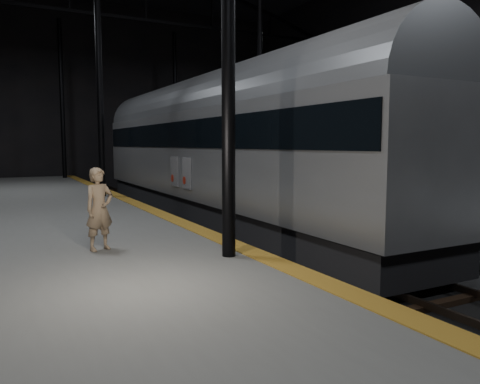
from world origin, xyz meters
TOP-DOWN VIEW (x-y plane):
  - ground at (0.00, 0.00)m, footprint 44.00×44.00m
  - platform_left at (-7.50, 0.00)m, footprint 9.00×43.80m
  - platform_right at (7.50, 0.00)m, footprint 9.00×43.80m
  - tactile_strip at (-3.25, 0.00)m, footprint 0.50×43.80m
  - track at (0.00, 0.00)m, footprint 2.40×43.00m
  - train at (-0.00, 4.98)m, footprint 3.25×21.72m
  - woman at (-5.92, -2.30)m, footprint 0.72×0.60m

SIDE VIEW (x-z plane):
  - ground at x=0.00m, z-range 0.00..0.00m
  - track at x=0.00m, z-range -0.05..0.19m
  - platform_left at x=-7.50m, z-range 0.00..1.00m
  - platform_right at x=7.50m, z-range 0.00..1.00m
  - tactile_strip at x=-3.25m, z-range 1.00..1.01m
  - woman at x=-5.92m, z-range 1.00..2.70m
  - train at x=0.00m, z-range 0.34..6.14m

